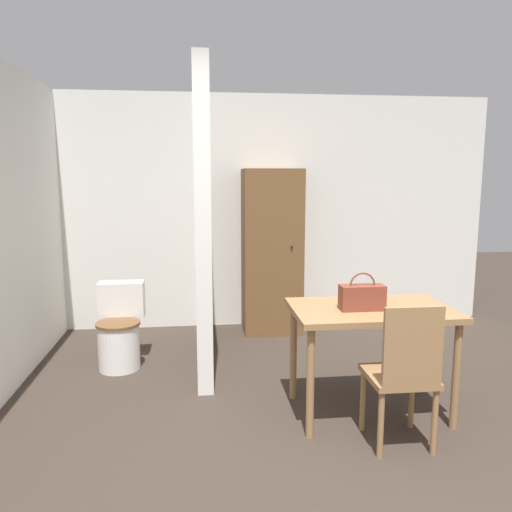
# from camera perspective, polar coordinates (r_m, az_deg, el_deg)

# --- Properties ---
(wall_back) EXTENTS (5.13, 0.12, 2.50)m
(wall_back) POSITION_cam_1_polar(r_m,az_deg,el_deg) (5.49, 0.10, 5.05)
(wall_back) COLOR white
(wall_back) RESTS_ON ground_plane
(partition_wall) EXTENTS (0.12, 1.81, 2.50)m
(partition_wall) POSITION_cam_1_polar(r_m,az_deg,el_deg) (4.49, -6.18, 4.10)
(partition_wall) COLOR white
(partition_wall) RESTS_ON ground_plane
(dining_table) EXTENTS (1.08, 0.68, 0.76)m
(dining_table) POSITION_cam_1_polar(r_m,az_deg,el_deg) (3.52, 13.02, -7.22)
(dining_table) COLOR #997047
(dining_table) RESTS_ON ground_plane
(wooden_chair) EXTENTS (0.39, 0.39, 0.91)m
(wooden_chair) POSITION_cam_1_polar(r_m,az_deg,el_deg) (3.17, 16.53, -12.51)
(wooden_chair) COLOR #997047
(wooden_chair) RESTS_ON ground_plane
(toilet) EXTENTS (0.40, 0.52, 0.71)m
(toilet) POSITION_cam_1_polar(r_m,az_deg,el_deg) (4.53, -15.30, -8.23)
(toilet) COLOR white
(toilet) RESTS_ON ground_plane
(handbag) EXTENTS (0.29, 0.12, 0.25)m
(handbag) POSITION_cam_1_polar(r_m,az_deg,el_deg) (3.39, 12.03, -4.59)
(handbag) COLOR brown
(handbag) RESTS_ON dining_table
(wooden_cabinet) EXTENTS (0.60, 0.50, 1.71)m
(wooden_cabinet) POSITION_cam_1_polar(r_m,az_deg,el_deg) (5.24, 1.81, 0.52)
(wooden_cabinet) COLOR brown
(wooden_cabinet) RESTS_ON ground_plane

